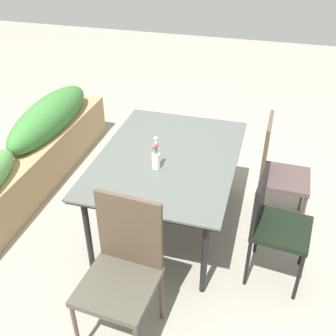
# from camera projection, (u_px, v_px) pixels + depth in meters

# --- Properties ---
(ground_plane) EXTENTS (12.00, 12.00, 0.00)m
(ground_plane) POSITION_uv_depth(u_px,v_px,m) (165.00, 216.00, 3.74)
(ground_plane) COLOR gray
(dining_table) EXTENTS (1.51, 1.11, 0.73)m
(dining_table) POSITION_uv_depth(u_px,v_px,m) (168.00, 161.00, 3.28)
(dining_table) COLOR #4C514C
(dining_table) RESTS_ON ground
(chair_near_left) EXTENTS (0.45, 0.45, 0.88)m
(chair_near_left) POSITION_uv_depth(u_px,v_px,m) (273.00, 222.00, 2.90)
(chair_near_left) COLOR black
(chair_near_left) RESTS_ON ground
(chair_end_left) EXTENTS (0.49, 0.49, 1.02)m
(chair_end_left) POSITION_uv_depth(u_px,v_px,m) (123.00, 266.00, 2.48)
(chair_end_left) COLOR #464238
(chair_end_left) RESTS_ON ground
(chair_near_right) EXTENTS (0.43, 0.43, 0.99)m
(chair_near_right) POSITION_uv_depth(u_px,v_px,m) (277.00, 168.00, 3.43)
(chair_near_right) COLOR #4C3B3A
(chair_near_right) RESTS_ON ground
(flower_vase) EXTENTS (0.06, 0.06, 0.28)m
(flower_vase) POSITION_uv_depth(u_px,v_px,m) (156.00, 158.00, 3.05)
(flower_vase) COLOR silver
(flower_vase) RESTS_ON dining_table
(planter_box) EXTENTS (3.17, 0.42, 0.79)m
(planter_box) POSITION_uv_depth(u_px,v_px,m) (15.00, 170.00, 3.72)
(planter_box) COLOR #9E7F56
(planter_box) RESTS_ON ground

